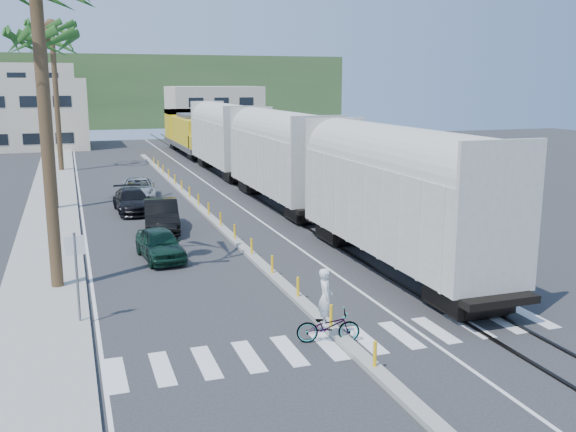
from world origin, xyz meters
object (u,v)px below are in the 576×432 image
object	(u,v)px
car_lead	(160,244)
car_second	(161,216)
cyclist	(328,319)
street_sign	(76,265)

from	to	relation	value
car_lead	car_second	distance (m)	5.52
cyclist	car_lead	bearing A→B (deg)	32.10
car_lead	cyclist	distance (m)	11.29
street_sign	cyclist	world-z (taller)	street_sign
street_sign	cyclist	distance (m)	7.93
cyclist	street_sign	bearing A→B (deg)	75.95
street_sign	cyclist	bearing A→B (deg)	-28.66
car_lead	car_second	size ratio (longest dim) A/B	0.83
car_second	cyclist	distance (m)	16.43
car_lead	cyclist	world-z (taller)	cyclist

